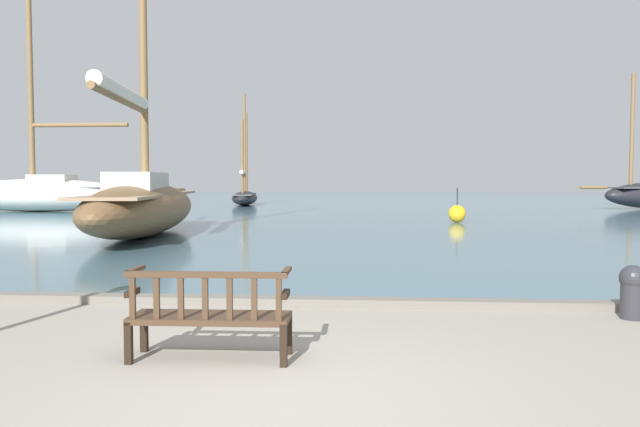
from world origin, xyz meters
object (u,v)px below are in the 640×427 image
at_px(sailboat_far_port, 38,190).
at_px(sailboat_centre_channel, 245,195).
at_px(sailboat_mid_starboard, 143,203).
at_px(park_bench, 210,314).
at_px(mooring_bollard, 633,289).
at_px(channel_buoy, 457,214).

xyz_separation_m(sailboat_far_port, sailboat_centre_channel, (9.67, 9.48, -0.51)).
height_order(sailboat_mid_starboard, sailboat_centre_channel, sailboat_mid_starboard).
relative_size(sailboat_mid_starboard, sailboat_far_port, 0.82).
distance_m(park_bench, sailboat_far_port, 31.67).
relative_size(park_bench, sailboat_mid_starboard, 0.12).
relative_size(mooring_bollard, channel_buoy, 0.50).
bearing_deg(park_bench, sailboat_mid_starboard, 112.77).
relative_size(sailboat_centre_channel, mooring_bollard, 10.89).
height_order(park_bench, sailboat_mid_starboard, sailboat_mid_starboard).
bearing_deg(sailboat_centre_channel, sailboat_far_port, -135.59).
distance_m(sailboat_mid_starboard, sailboat_centre_channel, 23.61).
bearing_deg(channel_buoy, mooring_bollard, -90.75).
height_order(sailboat_centre_channel, channel_buoy, sailboat_centre_channel).
relative_size(sailboat_far_port, mooring_bollard, 22.80).
distance_m(sailboat_centre_channel, channel_buoy, 20.69).
height_order(mooring_bollard, channel_buoy, channel_buoy).
bearing_deg(sailboat_far_port, mooring_bollard, -48.94).
height_order(park_bench, mooring_bollard, park_bench).
distance_m(park_bench, channel_buoy, 20.39).
bearing_deg(channel_buoy, sailboat_centre_channel, 125.86).
height_order(sailboat_far_port, channel_buoy, sailboat_far_port).
height_order(park_bench, channel_buoy, channel_buoy).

